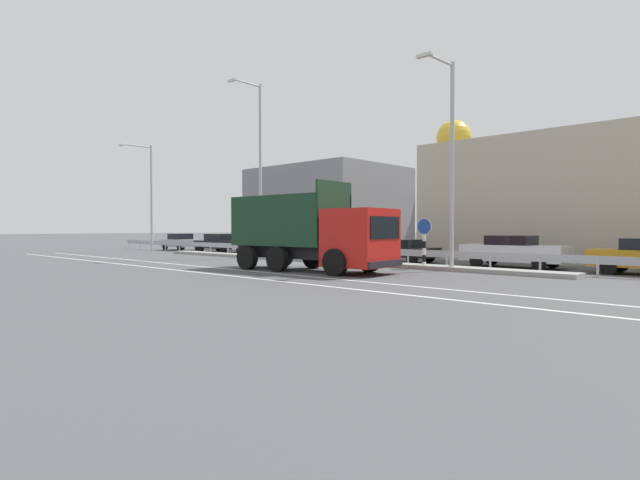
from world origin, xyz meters
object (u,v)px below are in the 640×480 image
dump_truck (327,240)px  parked_car_4 (402,250)px  street_lamp_1 (258,163)px  street_lamp_0 (149,192)px  parked_car_1 (221,243)px  median_road_sign (424,242)px  parked_car_2 (262,245)px  church_tower (453,186)px  parked_car_5 (514,251)px  parked_car_0 (181,242)px  street_lamp_2 (450,155)px  parked_car_3 (327,246)px

dump_truck → parked_car_4: dump_truck is taller
dump_truck → street_lamp_1: street_lamp_1 is taller
street_lamp_0 → parked_car_1: (5.11, 3.07, -3.94)m
median_road_sign → parked_car_2: median_road_sign is taller
dump_truck → parked_car_4: (-1.15, 7.16, -0.70)m
dump_truck → church_tower: bearing=-165.7°
church_tower → parked_car_5: bearing=-55.5°
median_road_sign → street_lamp_0: bearing=-179.6°
street_lamp_0 → parked_car_2: bearing=16.0°
street_lamp_0 → parked_car_0: size_ratio=2.13×
median_road_sign → parked_car_4: size_ratio=0.59×
street_lamp_1 → parked_car_5: bearing=13.4°
dump_truck → parked_car_0: size_ratio=1.99×
parked_car_5 → street_lamp_2: bearing=-17.6°
street_lamp_2 → church_tower: church_tower is taller
parked_car_0 → parked_car_1: bearing=92.9°
street_lamp_1 → parked_car_1: size_ratio=2.32×
street_lamp_1 → parked_car_1: street_lamp_1 is taller
street_lamp_0 → street_lamp_1: 13.04m
median_road_sign → street_lamp_1: (-11.52, 0.05, 4.57)m
street_lamp_2 → dump_truck: bearing=-131.4°
parked_car_2 → parked_car_3: bearing=91.2°
median_road_sign → parked_car_1: size_ratio=0.50×
parked_car_5 → church_tower: bearing=-145.2°
parked_car_2 → street_lamp_1: bearing=41.9°
parked_car_5 → median_road_sign: bearing=-37.6°
parked_car_1 → parked_car_2: 5.05m
dump_truck → parked_car_3: bearing=-141.5°
parked_car_0 → church_tower: bearing=148.5°
street_lamp_0 → street_lamp_2: bearing=-0.4°
street_lamp_0 → parked_car_0: bearing=95.2°
parked_car_0 → parked_car_2: (10.43, -0.03, -0.07)m
street_lamp_2 → parked_car_4: (-4.57, 3.28, -4.26)m
parked_car_2 → parked_car_3: size_ratio=0.99×
street_lamp_1 → parked_car_2: size_ratio=2.50×
street_lamp_2 → parked_car_0: street_lamp_2 is taller
street_lamp_0 → parked_car_5: 27.67m
dump_truck → street_lamp_1: size_ratio=0.74×
median_road_sign → parked_car_5: (2.64, 3.41, -0.44)m
parked_car_1 → parked_car_5: 22.05m
church_tower → dump_truck: bearing=-71.6°
parked_car_0 → parked_car_4: 21.64m
street_lamp_2 → parked_car_3: size_ratio=2.08×
parked_car_4 → parked_car_0: bearing=91.0°
street_lamp_0 → parked_car_3: bearing=12.5°
parked_car_4 → parked_car_5: size_ratio=0.83×
parked_car_3 → church_tower: 21.07m
parked_car_2 → parked_car_4: parked_car_4 is taller
street_lamp_2 → parked_car_1: street_lamp_2 is taller
street_lamp_0 → median_road_sign: bearing=0.4°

